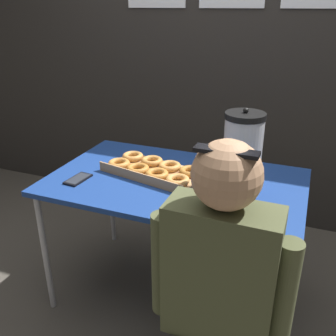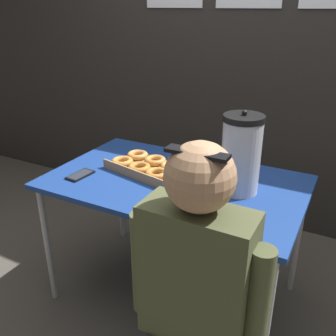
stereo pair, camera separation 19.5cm
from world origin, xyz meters
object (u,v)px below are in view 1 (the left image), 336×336
object	(u,v)px
coffee_urn	(242,151)
person_seated	(218,305)
donut_box	(154,169)
cell_phone	(78,179)

from	to	relation	value
coffee_urn	person_seated	size ratio (longest dim) A/B	0.33
donut_box	coffee_urn	bearing A→B (deg)	12.02
person_seated	cell_phone	bearing A→B (deg)	-26.31
cell_phone	person_seated	world-z (taller)	person_seated
donut_box	person_seated	bearing A→B (deg)	-38.99
person_seated	donut_box	bearing A→B (deg)	-50.53
donut_box	cell_phone	world-z (taller)	donut_box
coffee_urn	cell_phone	size ratio (longest dim) A/B	2.59
coffee_urn	person_seated	bearing A→B (deg)	-83.99
cell_phone	person_seated	distance (m)	0.99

